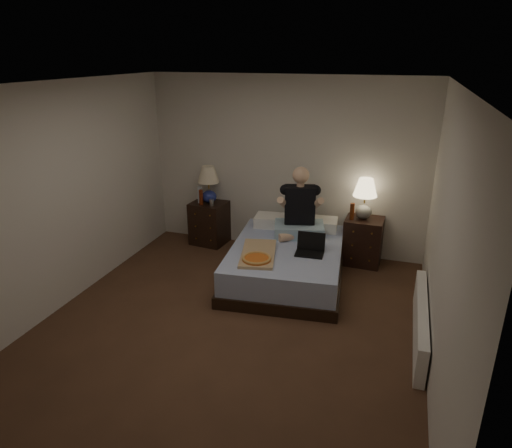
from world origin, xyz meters
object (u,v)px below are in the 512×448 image
(soda_can, at_px, (212,202))
(pizza_box, at_px, (257,259))
(nightstand_left, at_px, (209,223))
(beer_bottle_left, at_px, (201,197))
(nightstand_right, at_px, (363,241))
(person, at_px, (300,202))
(bed, at_px, (286,263))
(laptop, at_px, (310,245))
(beer_bottle_right, at_px, (352,211))
(lamp_right, at_px, (365,199))
(lamp_left, at_px, (209,185))
(radiator, at_px, (420,322))
(water_bottle, at_px, (200,195))

(soda_can, xyz_separation_m, pizza_box, (1.10, -1.24, -0.20))
(pizza_box, bearing_deg, nightstand_left, 118.89)
(beer_bottle_left, bearing_deg, nightstand_right, 3.11)
(person, xyz_separation_m, pizza_box, (-0.28, -0.98, -0.42))
(bed, bearing_deg, laptop, -30.03)
(beer_bottle_right, height_order, pizza_box, beer_bottle_right)
(lamp_right, height_order, beer_bottle_right, lamp_right)
(nightstand_left, height_order, person, person)
(lamp_left, bearing_deg, radiator, -28.84)
(laptop, bearing_deg, water_bottle, 150.65)
(nightstand_right, distance_m, pizza_box, 1.77)
(lamp_left, xyz_separation_m, radiator, (3.04, -1.67, -0.73))
(laptop, relative_size, pizza_box, 0.45)
(nightstand_left, distance_m, laptop, 2.00)
(soda_can, distance_m, laptop, 1.84)
(person, distance_m, radiator, 2.16)
(nightstand_left, height_order, laptop, laptop)
(person, distance_m, pizza_box, 1.11)
(lamp_left, xyz_separation_m, soda_can, (0.09, -0.12, -0.23))
(lamp_right, bearing_deg, nightstand_left, 180.00)
(bed, distance_m, water_bottle, 1.80)
(water_bottle, bearing_deg, nightstand_left, 21.79)
(person, height_order, laptop, person)
(bed, bearing_deg, water_bottle, 148.03)
(nightstand_left, xyz_separation_m, beer_bottle_right, (2.13, -0.09, 0.44))
(nightstand_right, bearing_deg, person, -152.68)
(beer_bottle_right, relative_size, radiator, 0.14)
(bed, relative_size, lamp_right, 3.25)
(lamp_right, bearing_deg, laptop, -119.13)
(bed, distance_m, laptop, 0.50)
(person, bearing_deg, water_bottle, 153.89)
(nightstand_right, relative_size, soda_can, 6.52)
(water_bottle, height_order, person, person)
(beer_bottle_right, bearing_deg, bed, -134.90)
(radiator, bearing_deg, beer_bottle_right, 120.08)
(water_bottle, xyz_separation_m, beer_bottle_left, (0.06, -0.08, -0.01))
(water_bottle, relative_size, beer_bottle_left, 1.09)
(nightstand_right, relative_size, lamp_right, 1.16)
(bed, distance_m, nightstand_right, 1.20)
(beer_bottle_right, relative_size, laptop, 0.68)
(lamp_right, height_order, water_bottle, lamp_right)
(lamp_left, height_order, pizza_box, lamp_left)
(pizza_box, bearing_deg, bed, 56.28)
(laptop, bearing_deg, radiator, -32.34)
(lamp_left, xyz_separation_m, lamp_right, (2.27, 0.00, 0.00))
(lamp_right, bearing_deg, beer_bottle_left, -176.85)
(lamp_right, distance_m, beer_bottle_left, 2.35)
(nightstand_right, distance_m, radiator, 1.84)
(nightstand_left, bearing_deg, lamp_left, 6.46)
(laptop, bearing_deg, lamp_left, 147.78)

